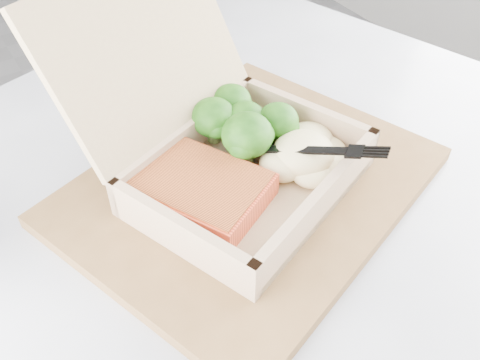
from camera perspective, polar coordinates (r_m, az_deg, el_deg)
cafe_table at (r=0.71m, az=2.84°, el=-13.08°), size 1.03×1.03×0.74m
serving_tray at (r=0.57m, az=0.96°, el=-0.64°), size 0.44×0.40×0.02m
takeout_container at (r=0.54m, az=-2.68°, el=4.80°), size 0.30×0.32×0.19m
salmon_fillet at (r=0.52m, az=-4.13°, el=-1.02°), size 0.14×0.15×0.03m
broccoli_pile at (r=0.58m, az=0.61°, el=5.96°), size 0.12×0.12×0.04m
mashed_potatoes at (r=0.56m, az=6.82°, el=2.90°), size 0.11×0.09×0.04m
plastic_fork at (r=0.54m, az=4.50°, el=3.70°), size 0.09×0.12×0.03m
receipt at (r=0.69m, az=-10.09°, el=7.36°), size 0.09×0.16×0.00m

